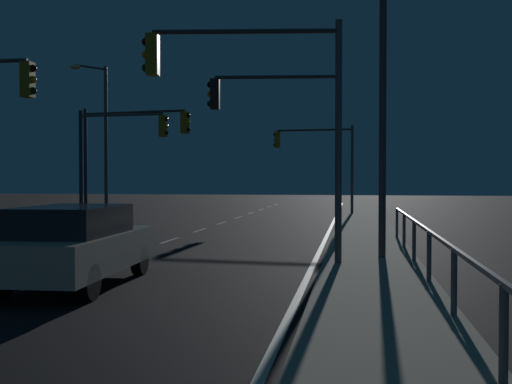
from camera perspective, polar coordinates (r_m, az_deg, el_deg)
name	(u,v)px	position (r m, az deg, el deg)	size (l,w,h in m)	color
ground_plane	(174,239)	(20.77, -7.88, -4.52)	(112.00, 112.00, 0.00)	black
sidewalk_right	(367,241)	(19.84, 10.59, -4.60)	(2.29, 77.00, 0.14)	#9E937F
lane_markings_center	(200,230)	(24.12, -5.40, -3.69)	(0.14, 50.00, 0.01)	silver
lane_edge_line	(330,229)	(24.84, 7.12, -3.55)	(0.14, 53.00, 0.01)	silver
car	(76,244)	(12.15, -16.85, -4.80)	(2.02, 4.48, 1.57)	beige
traffic_light_far_center	(316,151)	(34.47, 5.75, 3.98)	(4.66, 0.61, 5.01)	#4C4C51
traffic_light_far_right	(131,140)	(27.14, -11.93, 4.86)	(5.23, 0.92, 5.29)	#2D3033
traffic_light_mid_left	(281,120)	(18.79, 2.38, 6.96)	(4.16, 0.73, 5.39)	#38383D
traffic_light_mid_right	(119,143)	(27.26, -13.01, 4.57)	(4.29, 0.47, 5.18)	#2D3033
traffic_light_far_left	(254,91)	(14.00, -0.24, 9.65)	(4.62, 0.85, 5.62)	#4C4C51
street_lamp_median	(395,65)	(15.31, 13.16, 11.80)	(2.00, 0.51, 8.01)	#38383D
street_lamp_across_street	(101,128)	(31.73, -14.67, 5.96)	(1.36, 1.63, 7.89)	#4C4C51
barrier_fence	(440,252)	(10.43, 17.21, -5.53)	(0.09, 20.14, 0.98)	#59595E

